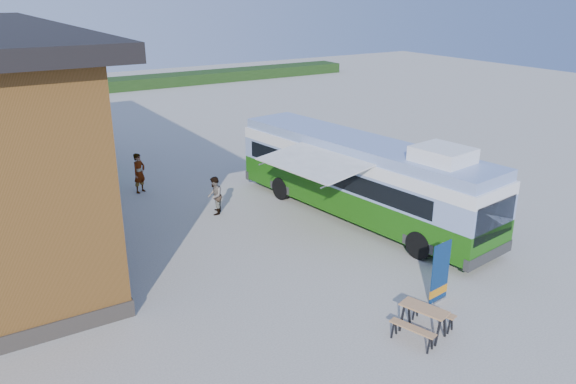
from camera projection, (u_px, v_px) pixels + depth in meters
ground at (322, 260)px, 19.05m from camera, size 100.00×100.00×0.00m
hedge at (161, 81)px, 53.20m from camera, size 40.00×3.00×1.00m
bus at (360, 175)px, 22.13m from camera, size 4.12×12.22×3.68m
awning at (319, 161)px, 20.73m from camera, size 3.14×4.49×0.52m
banner at (440, 277)px, 16.35m from camera, size 0.81×0.25×1.87m
picnic_table at (424, 314)px, 14.78m from camera, size 1.72×1.62×0.80m
person_a at (139, 173)px, 25.17m from camera, size 0.79×0.70×1.81m
person_b at (215, 196)px, 22.74m from camera, size 0.91×0.97×1.58m
slurry_tanker at (57, 150)px, 27.11m from camera, size 2.70×6.40×2.39m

